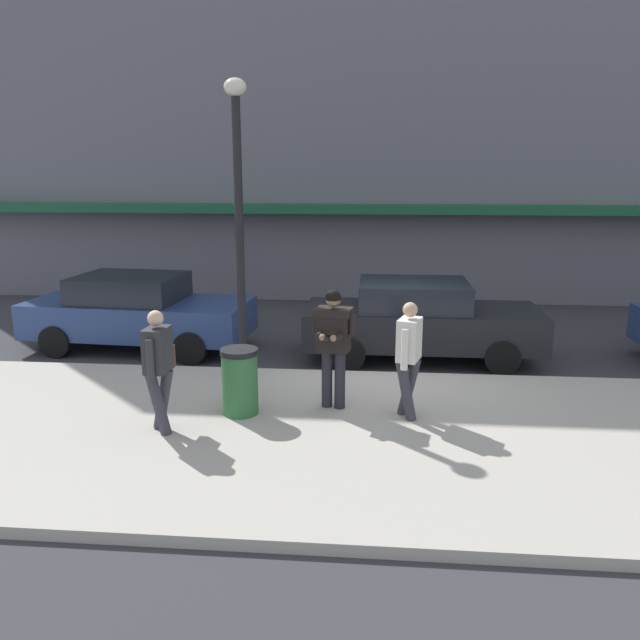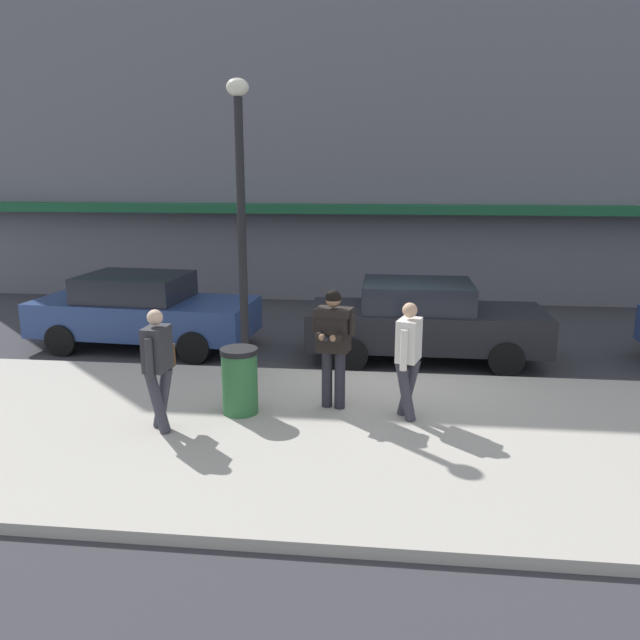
# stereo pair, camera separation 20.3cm
# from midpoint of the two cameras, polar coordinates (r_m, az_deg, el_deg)

# --- Properties ---
(ground_plane) EXTENTS (80.00, 80.00, 0.00)m
(ground_plane) POSITION_cam_midpoint_polar(r_m,az_deg,el_deg) (11.37, 6.49, -5.11)
(ground_plane) COLOR #333338
(sidewalk) EXTENTS (32.00, 5.30, 0.14)m
(sidewalk) POSITION_cam_midpoint_polar(r_m,az_deg,el_deg) (8.75, 13.16, -10.78)
(sidewalk) COLOR #A8A399
(sidewalk) RESTS_ON ground
(curb_paint_line) EXTENTS (28.00, 0.12, 0.01)m
(curb_paint_line) POSITION_cam_midpoint_polar(r_m,az_deg,el_deg) (11.47, 11.51, -5.12)
(curb_paint_line) COLOR silver
(curb_paint_line) RESTS_ON ground
(storefront_facade) EXTENTS (28.00, 4.70, 13.39)m
(storefront_facade) POSITION_cam_midpoint_polar(r_m,az_deg,el_deg) (19.54, 10.25, 22.39)
(storefront_facade) COLOR slate
(storefront_facade) RESTS_ON ground
(parked_sedan_near) EXTENTS (4.62, 2.18, 1.54)m
(parked_sedan_near) POSITION_cam_midpoint_polar(r_m,az_deg,el_deg) (13.37, -15.46, 0.85)
(parked_sedan_near) COLOR navy
(parked_sedan_near) RESTS_ON ground
(parked_sedan_mid) EXTENTS (4.51, 1.94, 1.54)m
(parked_sedan_mid) POSITION_cam_midpoint_polar(r_m,az_deg,el_deg) (12.23, 9.92, -0.03)
(parked_sedan_mid) COLOR black
(parked_sedan_mid) RESTS_ON ground
(man_texting_on_phone) EXTENTS (0.64, 0.63, 1.81)m
(man_texting_on_phone) POSITION_cam_midpoint_polar(r_m,az_deg,el_deg) (9.14, 1.87, -1.49)
(man_texting_on_phone) COLOR #23232B
(man_texting_on_phone) RESTS_ON sidewalk
(pedestrian_in_light_coat) EXTENTS (0.41, 0.58, 1.70)m
(pedestrian_in_light_coat) POSITION_cam_midpoint_polar(r_m,az_deg,el_deg) (8.90, 8.73, -3.03)
(pedestrian_in_light_coat) COLOR #33333D
(pedestrian_in_light_coat) RESTS_ON sidewalk
(pedestrian_with_bag) EXTENTS (0.34, 0.72, 1.70)m
(pedestrian_with_bag) POSITION_cam_midpoint_polar(r_m,az_deg,el_deg) (8.66, -13.90, -3.75)
(pedestrian_with_bag) COLOR #33333D
(pedestrian_with_bag) RESTS_ON sidewalk
(street_lamp_post) EXTENTS (0.36, 0.36, 4.88)m
(street_lamp_post) POSITION_cam_midpoint_polar(r_m,az_deg,el_deg) (10.40, -6.68, 10.81)
(street_lamp_post) COLOR black
(street_lamp_post) RESTS_ON sidewalk
(trash_bin) EXTENTS (0.55, 0.55, 0.98)m
(trash_bin) POSITION_cam_midpoint_polar(r_m,az_deg,el_deg) (9.19, -6.72, -5.52)
(trash_bin) COLOR #2D6638
(trash_bin) RESTS_ON sidewalk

